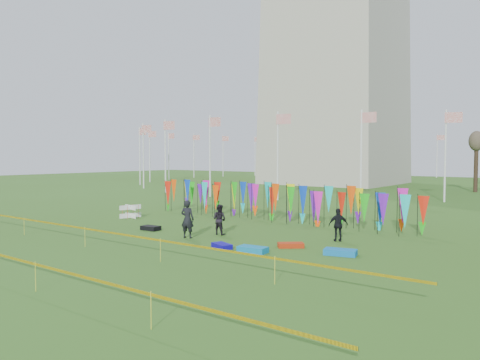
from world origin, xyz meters
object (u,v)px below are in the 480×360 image
Objects in this scene: person_mid at (219,219)px; kite_bag_red at (291,245)px; person_left at (187,219)px; kite_bag_turquoise at (253,249)px; kite_bag_black at (151,228)px; box_kite at (130,211)px; kite_bag_teal at (340,252)px; kite_bag_blue at (222,246)px; person_right at (338,225)px.

kite_bag_red is at bearing 166.84° from person_mid.
person_left reaches higher than kite_bag_turquoise.
box_kite is at bearing 151.53° from kite_bag_black.
person_mid is 7.16m from kite_bag_teal.
kite_bag_black reaches higher than kite_bag_blue.
kite_bag_black is at bearing -176.88° from kite_bag_red.
kite_bag_turquoise is (4.53, -0.84, -0.81)m from person_left.
kite_bag_blue is at bearing -139.55° from kite_bag_red.
kite_bag_turquoise is (3.91, -2.55, -0.66)m from person_mid.
person_left is 1.20× the size of person_right.
kite_bag_turquoise is (12.61, -4.00, -0.30)m from box_kite.
kite_bag_red is at bearing 40.45° from kite_bag_blue.
kite_bag_teal is at bearing 78.77° from person_right.
person_left reaches higher than kite_bag_black.
person_mid is at bearing 131.32° from kite_bag_blue.
kite_bag_teal is at bearing -3.97° from kite_bag_red.
kite_bag_black is (4.81, -2.61, -0.31)m from box_kite.
person_right is (6.30, 3.63, -0.15)m from person_left.
person_mid is 3.60m from kite_bag_blue.
box_kite reaches higher than kite_bag_blue.
box_kite is at bearing -14.29° from person_mid.
person_left is 7.79m from kite_bag_teal.
person_mid is 4.74m from kite_bag_red.
person_mid is 1.56× the size of kite_bag_blue.
box_kite is at bearing -37.55° from person_left.
kite_bag_blue reaches higher than kite_bag_red.
box_kite is at bearing 162.38° from kite_bag_turquoise.
person_mid reaches higher than kite_bag_teal.
person_mid is 4.71m from kite_bag_turquoise.
person_left is 5.42m from kite_bag_red.
kite_bag_turquoise reaches higher than kite_bag_blue.
kite_bag_black is (-6.22, 1.50, 0.01)m from kite_bag_blue.
kite_bag_teal is (2.44, -0.17, 0.02)m from kite_bag_red.
kite_bag_teal reaches higher than kite_bag_black.
person_left reaches higher than box_kite.
person_right is 4.85m from kite_bag_turquoise.
kite_bag_blue is 6.40m from kite_bag_black.
kite_bag_turquoise is 7.92m from kite_bag_black.
kite_bag_teal is (7.08, -0.85, -0.66)m from person_mid.
kite_bag_turquoise is at bearing 153.39° from person_left.
person_mid is at bearing 171.60° from kite_bag_red.
person_mid reaches higher than box_kite.
kite_bag_red is at bearing -9.13° from box_kite.
person_mid is at bearing 146.95° from kite_bag_turquoise.
kite_bag_blue is (2.33, -2.65, -0.67)m from person_mid.
kite_bag_teal is (15.77, -2.31, -0.30)m from box_kite.
box_kite is 0.66× the size of kite_bag_teal.
kite_bag_turquoise is at bearing -17.62° from box_kite.
box_kite is 0.85× the size of kite_bag_blue.
person_right is at bearing -166.10° from person_mid.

